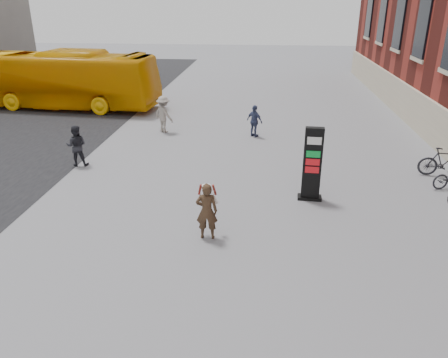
# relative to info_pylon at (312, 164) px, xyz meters

# --- Properties ---
(ground) EXTENTS (100.00, 100.00, 0.00)m
(ground) POSITION_rel_info_pylon_xyz_m (-3.66, -2.17, -1.19)
(ground) COLOR #9E9EA3
(info_pylon) EXTENTS (0.78, 0.43, 2.38)m
(info_pylon) POSITION_rel_info_pylon_xyz_m (0.00, 0.00, 0.00)
(info_pylon) COLOR black
(info_pylon) RESTS_ON ground
(woman) EXTENTS (0.61, 0.56, 1.59)m
(woman) POSITION_rel_info_pylon_xyz_m (-2.96, -2.72, -0.37)
(woman) COLOR #2E2015
(woman) RESTS_ON ground
(bus) EXTENTS (11.86, 3.77, 3.25)m
(bus) POSITION_rel_info_pylon_xyz_m (-13.44, 11.29, 0.44)
(bus) COLOR #E59B04
(bus) RESTS_ON road
(pedestrian_a) EXTENTS (0.86, 0.73, 1.57)m
(pedestrian_a) POSITION_rel_info_pylon_xyz_m (-8.61, 2.23, -0.40)
(pedestrian_a) COLOR #232329
(pedestrian_a) RESTS_ON ground
(pedestrian_b) EXTENTS (1.28, 1.17, 1.72)m
(pedestrian_b) POSITION_rel_info_pylon_xyz_m (-6.30, 6.94, -0.33)
(pedestrian_b) COLOR gray
(pedestrian_b) RESTS_ON ground
(pedestrian_c) EXTENTS (0.90, 0.81, 1.47)m
(pedestrian_c) POSITION_rel_info_pylon_xyz_m (-1.98, 6.61, -0.45)
(pedestrian_c) COLOR #384265
(pedestrian_c) RESTS_ON ground
(bike_7) EXTENTS (1.83, 0.70, 1.07)m
(bike_7) POSITION_rel_info_pylon_xyz_m (4.94, 2.39, -0.65)
(bike_7) COLOR #232328
(bike_7) RESTS_ON ground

